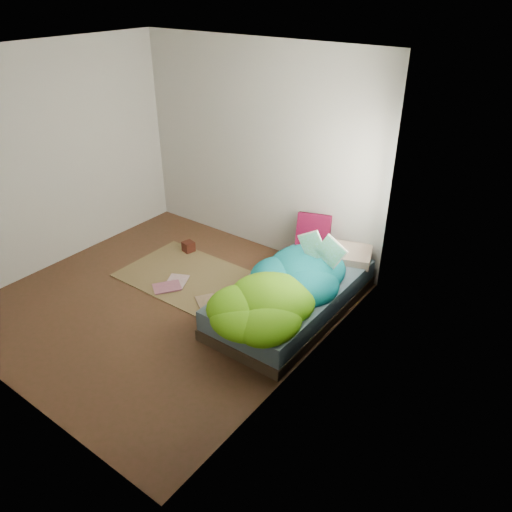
# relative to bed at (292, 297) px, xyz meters

# --- Properties ---
(ground) EXTENTS (3.50, 3.50, 0.00)m
(ground) POSITION_rel_bed_xyz_m (-1.22, -0.72, -0.17)
(ground) COLOR #47311B
(ground) RESTS_ON ground
(room_walls) EXTENTS (3.54, 3.54, 2.62)m
(room_walls) POSITION_rel_bed_xyz_m (-1.21, -0.71, 1.46)
(room_walls) COLOR beige
(room_walls) RESTS_ON ground
(bed) EXTENTS (1.00, 2.00, 0.34)m
(bed) POSITION_rel_bed_xyz_m (0.00, 0.00, 0.00)
(bed) COLOR #3E3121
(bed) RESTS_ON ground
(duvet) EXTENTS (0.96, 1.84, 0.34)m
(duvet) POSITION_rel_bed_xyz_m (0.00, -0.22, 0.34)
(duvet) COLOR #075774
(duvet) RESTS_ON bed
(rug) EXTENTS (1.60, 1.10, 0.01)m
(rug) POSITION_rel_bed_xyz_m (-1.37, -0.17, -0.16)
(rug) COLOR brown
(rug) RESTS_ON ground
(pillow_floral) EXTENTS (0.64, 0.51, 0.13)m
(pillow_floral) POSITION_rel_bed_xyz_m (0.20, 0.81, 0.23)
(pillow_floral) COLOR beige
(pillow_floral) RESTS_ON bed
(pillow_magenta) EXTENTS (0.41, 0.25, 0.40)m
(pillow_magenta) POSITION_rel_bed_xyz_m (-0.28, 0.88, 0.37)
(pillow_magenta) COLOR #450417
(pillow_magenta) RESTS_ON bed
(open_book) EXTENTS (0.46, 0.10, 0.28)m
(open_book) POSITION_rel_bed_xyz_m (0.18, 0.24, 0.65)
(open_book) COLOR #308B2D
(open_book) RESTS_ON duvet
(wooden_box) EXTENTS (0.16, 0.16, 0.13)m
(wooden_box) POSITION_rel_bed_xyz_m (-1.81, 0.29, -0.09)
(wooden_box) COLOR black
(wooden_box) RESTS_ON rug
(floor_book_a) EXTENTS (0.35, 0.39, 0.02)m
(floor_book_a) POSITION_rel_bed_xyz_m (-1.49, -0.41, -0.14)
(floor_book_a) COLOR silver
(floor_book_a) RESTS_ON rug
(floor_book_b) EXTENTS (0.37, 0.39, 0.03)m
(floor_book_b) POSITION_rel_bed_xyz_m (-1.49, -0.45, -0.14)
(floor_book_b) COLOR #B46875
(floor_book_b) RESTS_ON rug
(floor_book_c) EXTENTS (0.36, 0.34, 0.02)m
(floor_book_c) POSITION_rel_bed_xyz_m (-0.88, -0.55, -0.15)
(floor_book_c) COLOR tan
(floor_book_c) RESTS_ON rug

